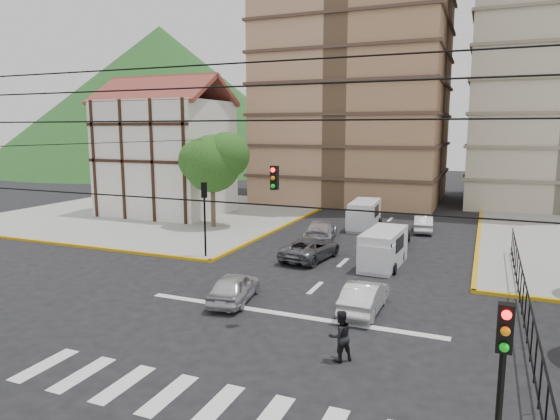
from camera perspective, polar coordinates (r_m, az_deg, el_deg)
The scene contains 20 objects.
ground at distance 20.11m, azimuth -0.60°, elevation -12.98°, with size 160.00×160.00×0.00m, color black.
sidewalk_nw at distance 46.69m, azimuth -13.65°, elevation -0.31°, with size 26.00×26.00×0.15m, color gray.
crosswalk_stripes at distance 15.32m, azimuth -10.05°, elevation -20.63°, with size 12.00×2.40×0.01m, color silver.
stop_line at distance 21.13m, azimuth 0.70°, elevation -11.83°, with size 13.00×0.40×0.01m, color silver.
tudor_building at distance 45.56m, azimuth -12.88°, elevation 6.04°, with size 10.80×8.05×12.23m.
distant_hill at distance 107.30m, azimuth -13.35°, elevation 12.41°, with size 70.00×70.00×28.00m, color #23531B.
park_fence at distance 22.97m, azimuth 25.85°, elevation -11.05°, with size 0.10×22.50×1.66m, color black, non-canonical shape.
tree_tudor at distance 38.37m, azimuth -7.62°, elevation 5.59°, with size 5.39×4.40×7.43m.
traffic_light_se at distance 10.35m, azimuth 23.96°, elevation -17.30°, with size 0.28×0.22×4.40m.
traffic_light_nw at distance 29.49m, azimuth -8.63°, elevation 0.37°, with size 0.28×0.22×4.40m.
traffic_light_hanging at distance 16.85m, azimuth -3.36°, elevation 3.43°, with size 18.00×9.12×0.92m.
van_right_lane at distance 28.31m, azimuth 11.64°, elevation -4.47°, with size 2.01×4.61×2.04m.
van_left_lane at distance 38.72m, azimuth 9.54°, elevation -0.66°, with size 2.14×4.85×2.14m.
car_silver_front_left at distance 22.52m, azimuth -5.25°, elevation -8.77°, with size 1.55×3.85×1.31m, color silver.
car_white_front_right at distance 21.54m, azimuth 9.62°, elevation -9.73°, with size 1.37×3.93×1.30m, color silver.
car_grey_mid_left at distance 29.49m, azimuth 3.51°, elevation -4.42°, with size 2.16×4.68×1.30m, color slate.
car_silver_rear_left at distance 34.61m, azimuth 4.66°, elevation -2.33°, with size 1.91×4.69×1.36m, color silver.
car_darkgrey_mid_right at distance 33.74m, azimuth 13.03°, elevation -2.77°, with size 1.71×4.26×1.45m, color #262628.
car_white_rear_right at distance 38.72m, azimuth 16.06°, elevation -1.52°, with size 1.31×3.76×1.24m, color silver.
pedestrian_crosswalk at distance 17.06m, azimuth 6.89°, elevation -14.08°, with size 0.84×0.66×1.73m, color black.
Camera 1 is at (7.32, -17.12, 7.60)m, focal length 32.00 mm.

